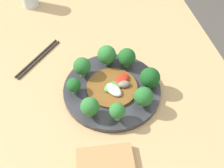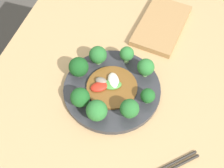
% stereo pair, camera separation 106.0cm
% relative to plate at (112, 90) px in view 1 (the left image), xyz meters
% --- Properties ---
extents(table, '(1.13, 0.84, 0.76)m').
position_rel_plate_xyz_m(table, '(0.04, 0.03, -0.39)').
color(table, tan).
rests_on(table, ground_plane).
extents(plate, '(0.29, 0.29, 0.02)m').
position_rel_plate_xyz_m(plate, '(0.00, 0.00, 0.00)').
color(plate, '#333338').
rests_on(plate, table).
extents(broccoli_south, '(0.06, 0.06, 0.07)m').
position_rel_plate_xyz_m(broccoli_south, '(-0.02, -0.11, 0.04)').
color(broccoli_south, '#89B76B').
rests_on(broccoli_south, plate).
extents(broccoli_east, '(0.06, 0.06, 0.07)m').
position_rel_plate_xyz_m(broccoli_east, '(0.11, -0.01, 0.04)').
color(broccoli_east, '#70A356').
rests_on(broccoli_east, plate).
extents(broccoli_west, '(0.04, 0.04, 0.06)m').
position_rel_plate_xyz_m(broccoli_west, '(-0.11, 0.01, 0.05)').
color(broccoli_west, '#89B76B').
rests_on(broccoli_west, plate).
extents(broccoli_southeast, '(0.06, 0.06, 0.06)m').
position_rel_plate_xyz_m(broccoli_southeast, '(0.08, -0.07, 0.04)').
color(broccoli_southeast, '#89B76B').
rests_on(broccoli_southeast, plate).
extents(broccoli_northwest, '(0.05, 0.05, 0.06)m').
position_rel_plate_xyz_m(broccoli_northwest, '(-0.08, 0.08, 0.05)').
color(broccoli_northwest, '#70A356').
rests_on(broccoli_northwest, plate).
extents(broccoli_southwest, '(0.06, 0.06, 0.06)m').
position_rel_plate_xyz_m(broccoli_southwest, '(-0.08, -0.07, 0.04)').
color(broccoli_southwest, '#7AAD5B').
rests_on(broccoli_southwest, plate).
extents(broccoli_north, '(0.04, 0.04, 0.05)m').
position_rel_plate_xyz_m(broccoli_north, '(0.01, 0.11, 0.04)').
color(broccoli_north, '#70A356').
rests_on(broccoli_north, plate).
extents(broccoli_northeast, '(0.05, 0.05, 0.07)m').
position_rel_plate_xyz_m(broccoli_northeast, '(0.07, 0.07, 0.05)').
color(broccoli_northeast, '#70A356').
rests_on(broccoli_northeast, plate).
extents(stirfry_center, '(0.15, 0.15, 0.02)m').
position_rel_plate_xyz_m(stirfry_center, '(-0.00, -0.01, 0.02)').
color(stirfry_center, brown).
rests_on(stirfry_center, plate).
extents(chopsticks, '(0.16, 0.16, 0.01)m').
position_rel_plate_xyz_m(chopsticks, '(0.19, 0.20, -0.00)').
color(chopsticks, '#2D2823').
rests_on(chopsticks, table).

